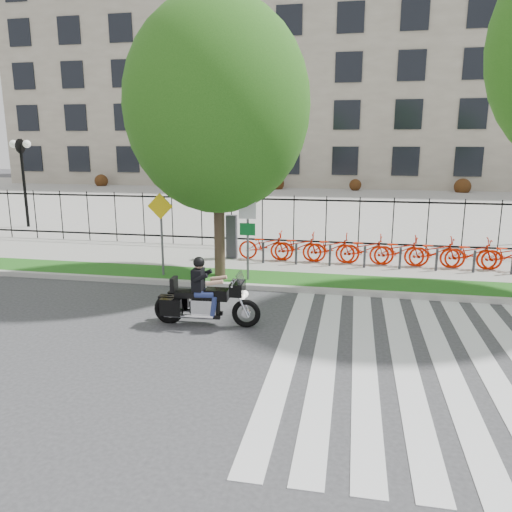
# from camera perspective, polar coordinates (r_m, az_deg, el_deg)

# --- Properties ---
(ground) EXTENTS (120.00, 120.00, 0.00)m
(ground) POSITION_cam_1_polar(r_m,az_deg,el_deg) (10.64, -8.40, -9.87)
(ground) COLOR #343436
(ground) RESTS_ON ground
(curb) EXTENTS (60.00, 0.20, 0.15)m
(curb) POSITION_cam_1_polar(r_m,az_deg,el_deg) (14.32, -2.97, -3.41)
(curb) COLOR #A9A89F
(curb) RESTS_ON ground
(grass_verge) EXTENTS (60.00, 1.50, 0.15)m
(grass_verge) POSITION_cam_1_polar(r_m,az_deg,el_deg) (15.11, -2.19, -2.52)
(grass_verge) COLOR #1C5615
(grass_verge) RESTS_ON ground
(sidewalk) EXTENTS (60.00, 3.50, 0.15)m
(sidewalk) POSITION_cam_1_polar(r_m,az_deg,el_deg) (17.48, -0.32, -0.38)
(sidewalk) COLOR gray
(sidewalk) RESTS_ON ground
(plaza) EXTENTS (80.00, 34.00, 0.10)m
(plaza) POSITION_cam_1_polar(r_m,az_deg,el_deg) (34.62, 5.47, 6.15)
(plaza) COLOR gray
(plaza) RESTS_ON ground
(crosswalk_stripes) EXTENTS (5.70, 8.00, 0.01)m
(crosswalk_stripes) POSITION_cam_1_polar(r_m,az_deg,el_deg) (10.19, 18.71, -11.46)
(crosswalk_stripes) COLOR silver
(crosswalk_stripes) RESTS_ON ground
(iron_fence) EXTENTS (30.00, 0.06, 2.00)m
(iron_fence) POSITION_cam_1_polar(r_m,az_deg,el_deg) (18.96, 0.73, 3.98)
(iron_fence) COLOR black
(iron_fence) RESTS_ON sidewalk
(office_building) EXTENTS (60.00, 21.90, 20.15)m
(office_building) POSITION_cam_1_polar(r_m,az_deg,el_deg) (54.56, 7.92, 18.98)
(office_building) COLOR gray
(office_building) RESTS_ON ground
(lamp_post_left) EXTENTS (1.06, 0.70, 4.25)m
(lamp_post_left) POSITION_cam_1_polar(r_m,az_deg,el_deg) (26.22, -25.19, 9.77)
(lamp_post_left) COLOR black
(lamp_post_left) RESTS_ON ground
(street_tree_1) EXTENTS (5.26, 5.26, 7.96)m
(street_tree_1) POSITION_cam_1_polar(r_m,az_deg,el_deg) (14.73, -4.45, 16.72)
(street_tree_1) COLOR #3C2A20
(street_tree_1) RESTS_ON grass_verge
(bike_share_station) EXTENTS (10.02, 0.87, 1.50)m
(bike_share_station) POSITION_cam_1_polar(r_m,az_deg,el_deg) (16.80, 13.95, 0.69)
(bike_share_station) COLOR #2D2D33
(bike_share_station) RESTS_ON sidewalk
(sign_pole_regulatory) EXTENTS (0.50, 0.09, 2.50)m
(sign_pole_regulatory) POSITION_cam_1_polar(r_m,az_deg,el_deg) (14.31, -0.97, 3.44)
(sign_pole_regulatory) COLOR #59595B
(sign_pole_regulatory) RESTS_ON grass_verge
(sign_pole_warning) EXTENTS (0.78, 0.09, 2.49)m
(sign_pole_warning) POSITION_cam_1_polar(r_m,az_deg,el_deg) (15.07, -10.80, 3.71)
(sign_pole_warning) COLOR #59595B
(sign_pole_warning) RESTS_ON grass_verge
(motorcycle_rider) EXTENTS (2.49, 0.74, 1.92)m
(motorcycle_rider) POSITION_cam_1_polar(r_m,az_deg,el_deg) (11.39, -5.76, -4.81)
(motorcycle_rider) COLOR black
(motorcycle_rider) RESTS_ON ground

